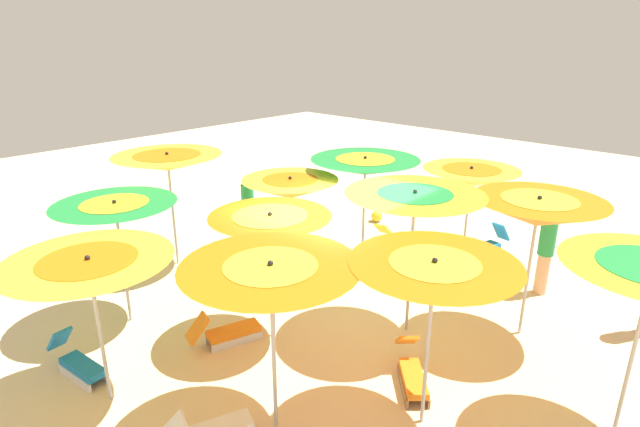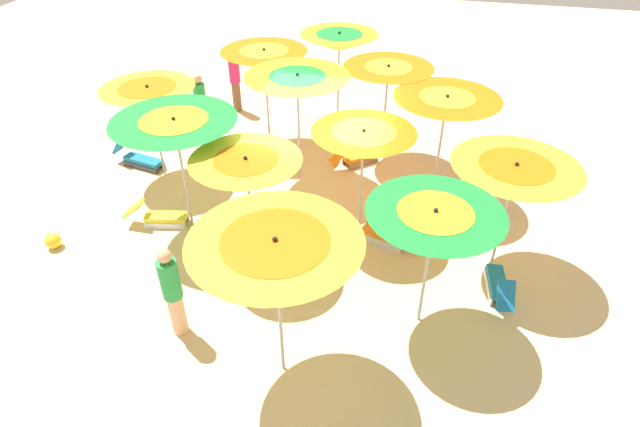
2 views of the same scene
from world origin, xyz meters
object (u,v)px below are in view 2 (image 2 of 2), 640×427
lounger_3 (140,158)px  lounger_4 (356,157)px  beach_umbrella_8 (388,74)px  beach_umbrella_11 (339,42)px  lounger_1 (389,235)px  beach_umbrella_9 (149,95)px  beach_umbrella_7 (298,84)px  lounger_5 (499,286)px  beachgoer_0 (172,291)px  beachgoer_1 (201,107)px  lounger_2 (468,199)px  beach_umbrella_2 (514,176)px  beach_umbrella_6 (175,128)px  beachgoer_2 (235,78)px  beach_umbrella_1 (434,221)px  beach_umbrella_4 (363,140)px  beach_umbrella_10 (265,59)px  beach_umbrella_5 (446,104)px  beach_umbrella_0 (276,251)px  lounger_0 (160,216)px  beach_ball (53,241)px  beach_umbrella_3 (246,169)px

lounger_3 → lounger_4: 5.18m
beach_umbrella_8 → beach_umbrella_11: 2.44m
lounger_1 → beach_umbrella_11: bearing=-50.1°
beach_umbrella_9 → beach_umbrella_11: bearing=-40.6°
beach_umbrella_7 → lounger_5: 5.61m
beachgoer_0 → beachgoer_1: 6.52m
lounger_2 → beach_umbrella_9: bearing=23.6°
beach_umbrella_2 → beach_umbrella_6: (-0.20, 5.94, 0.26)m
lounger_4 → lounger_5: size_ratio=0.94×
beach_umbrella_2 → lounger_4: size_ratio=1.93×
beach_umbrella_9 → beachgoer_2: beach_umbrella_9 is taller
beach_umbrella_1 → lounger_4: 5.33m
beach_umbrella_1 → beach_umbrella_2: bearing=-35.3°
beach_umbrella_2 → beachgoer_1: size_ratio=1.23×
beach_umbrella_4 → beach_umbrella_10: 4.18m
beach_umbrella_5 → beachgoer_0: (-4.95, 3.69, -1.25)m
beachgoer_0 → beachgoer_2: beachgoer_2 is taller
beach_umbrella_0 → beach_umbrella_7: 5.36m
beachgoer_0 → beach_umbrella_10: bearing=127.3°
beach_umbrella_11 → lounger_5: size_ratio=2.00×
lounger_2 → lounger_3: lounger_3 is taller
beachgoer_2 → beach_umbrella_2: bearing=74.7°
beach_umbrella_8 → lounger_0: size_ratio=1.82×
beach_umbrella_2 → beach_umbrella_10: 6.54m
beach_umbrella_1 → lounger_5: 2.39m
beach_umbrella_7 → beachgoer_2: size_ratio=1.38×
beach_umbrella_8 → beach_ball: size_ratio=7.72×
beach_umbrella_3 → lounger_1: bearing=-68.2°
beach_umbrella_8 → beach_umbrella_7: bearing=128.8°
beach_umbrella_11 → beach_ball: size_ratio=7.86×
beach_umbrella_6 → beach_ball: 3.32m
beachgoer_0 → beach_ball: size_ratio=5.54×
beach_umbrella_10 → beach_ball: size_ratio=8.04×
lounger_1 → beach_umbrella_3: bearing=39.5°
beach_umbrella_3 → beachgoer_0: (-2.02, 0.54, -1.04)m
beach_umbrella_1 → lounger_5: beach_umbrella_1 is taller
beach_umbrella_11 → lounger_2: bearing=-135.0°
beach_umbrella_6 → beachgoer_1: size_ratio=1.36×
beach_umbrella_4 → beachgoer_0: bearing=145.8°
beach_umbrella_8 → beach_umbrella_9: beach_umbrella_8 is taller
beach_umbrella_0 → beach_umbrella_1: (1.45, -1.89, -0.27)m
beach_umbrella_4 → beach_umbrella_8: beach_umbrella_8 is taller
beach_umbrella_9 → beach_ball: size_ratio=7.23×
beach_umbrella_3 → beach_umbrella_9: 3.82m
lounger_5 → beachgoer_0: (-2.03, 4.97, 0.67)m
beachgoer_1 → beach_umbrella_9: bearing=111.3°
lounger_3 → beach_ball: size_ratio=4.42×
beachgoer_2 → lounger_3: bearing=2.9°
beachgoer_0 → beachgoer_1: bearing=142.2°
beach_umbrella_3 → beach_ball: 4.29m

